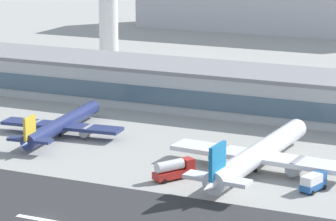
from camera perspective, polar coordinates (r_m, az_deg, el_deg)
ground_plane at (r=141.75m, az=-8.73°, el=-7.46°), size 1400.00×1400.00×0.00m
runway_strip at (r=141.70m, az=-8.74°, el=-7.45°), size 800.00×40.29×0.08m
runway_centreline_dash_4 at (r=141.07m, az=-8.32°, el=-7.52°), size 12.00×1.20×0.01m
terminal_building at (r=213.72m, az=4.07°, el=1.49°), size 210.65×21.96×10.96m
airliner_gold_tail_gate_0 at (r=190.49m, az=-7.46°, el=-1.03°), size 29.35×38.81×8.11m
airliner_blue_tail_gate_1 at (r=164.63m, az=6.09°, el=-3.13°), size 36.88×49.06×10.24m
service_box_truck_1 at (r=155.54m, az=10.00°, el=-4.86°), size 4.05×6.44×3.25m
service_fuel_truck_2 at (r=159.59m, az=0.42°, el=-4.07°), size 6.73×8.58×3.95m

